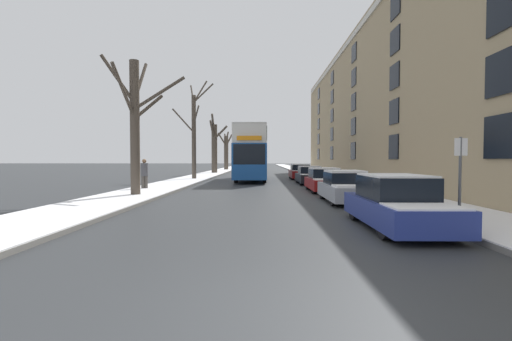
# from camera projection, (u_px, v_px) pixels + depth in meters

# --- Properties ---
(ground_plane) EXTENTS (320.00, 320.00, 0.00)m
(ground_plane) POSITION_uv_depth(u_px,v_px,m) (257.00, 317.00, 3.97)
(ground_plane) COLOR #303335
(sidewalk_left) EXTENTS (3.13, 130.00, 0.16)m
(sidewalk_left) POSITION_uv_depth(u_px,v_px,m) (224.00, 170.00, 57.04)
(sidewalk_left) COLOR slate
(sidewalk_left) RESTS_ON ground
(sidewalk_right) EXTENTS (3.13, 130.00, 0.16)m
(sidewalk_right) POSITION_uv_depth(u_px,v_px,m) (299.00, 170.00, 56.82)
(sidewalk_right) COLOR slate
(sidewalk_right) RESTS_ON ground
(terrace_facade_right) EXTENTS (9.10, 50.86, 12.91)m
(terrace_facade_right) POSITION_uv_depth(u_px,v_px,m) (407.00, 105.00, 28.90)
(terrace_facade_right) COLOR tan
(terrace_facade_right) RESTS_ON ground
(bare_tree_left_0) EXTENTS (3.53, 3.53, 6.88)m
(bare_tree_left_0) POSITION_uv_depth(u_px,v_px,m) (136.00, 122.00, 16.42)
(bare_tree_left_0) COLOR #4C4238
(bare_tree_left_0) RESTS_ON ground
(bare_tree_left_1) EXTENTS (3.58, 2.45, 9.14)m
(bare_tree_left_1) POSITION_uv_depth(u_px,v_px,m) (194.00, 132.00, 30.30)
(bare_tree_left_1) COLOR #4C4238
(bare_tree_left_1) RESTS_ON ground
(bare_tree_left_2) EXTENTS (2.34, 2.33, 7.51)m
(bare_tree_left_2) POSITION_uv_depth(u_px,v_px,m) (215.00, 146.00, 43.83)
(bare_tree_left_2) COLOR #4C4238
(bare_tree_left_2) RESTS_ON ground
(bare_tree_left_3) EXTENTS (2.16, 4.12, 6.67)m
(bare_tree_left_3) POSITION_uv_depth(u_px,v_px,m) (226.00, 151.00, 58.05)
(bare_tree_left_3) COLOR #4C4238
(bare_tree_left_3) RESTS_ON ground
(double_decker_bus) EXTENTS (2.59, 11.08, 4.54)m
(double_decker_bus) POSITION_uv_depth(u_px,v_px,m) (252.00, 151.00, 30.03)
(double_decker_bus) COLOR #194C99
(double_decker_bus) RESTS_ON ground
(parked_car_0) EXTENTS (1.77, 4.24, 1.43)m
(parked_car_0) POSITION_uv_depth(u_px,v_px,m) (396.00, 204.00, 9.10)
(parked_car_0) COLOR navy
(parked_car_0) RESTS_ON ground
(parked_car_1) EXTENTS (1.74, 3.99, 1.37)m
(parked_car_1) POSITION_uv_depth(u_px,v_px,m) (345.00, 187.00, 14.69)
(parked_car_1) COLOR #9EA3AD
(parked_car_1) RESTS_ON ground
(parked_car_2) EXTENTS (1.77, 4.20, 1.37)m
(parked_car_2) POSITION_uv_depth(u_px,v_px,m) (324.00, 180.00, 19.67)
(parked_car_2) COLOR maroon
(parked_car_2) RESTS_ON ground
(parked_car_3) EXTENTS (1.78, 4.24, 1.36)m
(parked_car_3) POSITION_uv_depth(u_px,v_px,m) (310.00, 176.00, 25.70)
(parked_car_3) COLOR black
(parked_car_3) RESTS_ON ground
(parked_car_4) EXTENTS (1.88, 4.18, 1.39)m
(parked_car_4) POSITION_uv_depth(u_px,v_px,m) (300.00, 172.00, 32.05)
(parked_car_4) COLOR maroon
(parked_car_4) RESTS_ON ground
(pedestrian_left_sidewalk) EXTENTS (0.41, 0.41, 1.87)m
(pedestrian_left_sidewalk) POSITION_uv_depth(u_px,v_px,m) (144.00, 173.00, 19.99)
(pedestrian_left_sidewalk) COLOR #4C4742
(pedestrian_left_sidewalk) RESTS_ON ground
(street_sign_post) EXTENTS (0.32, 0.07, 2.40)m
(street_sign_post) POSITION_uv_depth(u_px,v_px,m) (460.00, 177.00, 8.57)
(street_sign_post) COLOR #4C4F54
(street_sign_post) RESTS_ON ground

